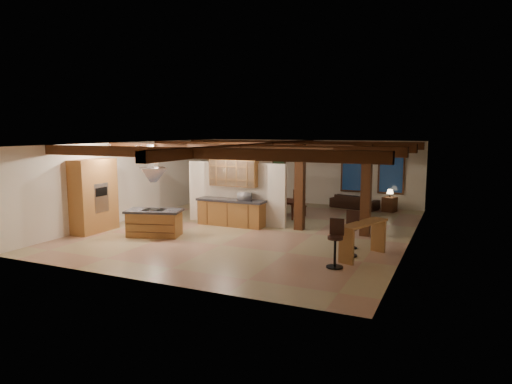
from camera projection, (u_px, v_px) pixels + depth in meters
ground at (256, 229)px, 15.58m from camera, size 12.00×12.00×0.00m
room_walls at (256, 177)px, 15.34m from camera, size 12.00×12.00×12.00m
ceiling_beams at (256, 148)px, 15.20m from camera, size 10.00×12.00×0.28m
timber_posts at (332, 179)px, 14.77m from camera, size 2.50×0.30×2.90m
partition_wall at (236, 193)px, 16.29m from camera, size 3.80×0.18×2.20m
pantry_cabinet at (94, 196)px, 14.98m from camera, size 0.67×1.60×2.40m
back_counter at (231, 212)px, 16.02m from camera, size 2.50×0.66×0.94m
upper_display_cabinet at (234, 173)px, 16.02m from camera, size 1.80×0.36×0.95m
range_hood at (153, 180)px, 14.28m from camera, size 1.10×1.10×1.40m
back_windows at (372, 173)px, 19.58m from camera, size 2.70×0.07×1.70m
framed_art at (279, 165)px, 21.32m from camera, size 0.65×0.05×0.85m
recessed_cans at (158, 145)px, 14.48m from camera, size 3.16×2.46×0.03m
kitchen_island at (154, 223)px, 14.47m from camera, size 1.91×1.38×0.86m
dining_table at (278, 208)px, 17.78m from camera, size 2.00×1.28×0.66m
sofa at (354, 202)px, 19.60m from camera, size 2.14×1.26×0.59m
microwave at (245, 196)px, 15.72m from camera, size 0.52×0.41×0.26m
bar_counter at (363, 234)px, 11.97m from camera, size 1.01×1.84×0.94m
side_table at (390, 204)px, 18.79m from camera, size 0.61×0.61×0.61m
table_lamp at (390, 192)px, 18.72m from camera, size 0.27×0.27×0.32m
bar_stool_a at (335, 243)px, 11.10m from camera, size 0.42×0.42×1.19m
bar_stool_b at (350, 233)px, 12.13m from camera, size 0.43×0.44×1.21m
bar_stool_c at (352, 230)px, 12.94m from camera, size 0.39×0.40×1.04m
dining_chairs at (278, 203)px, 17.75m from camera, size 2.06×2.06×1.05m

